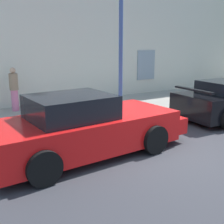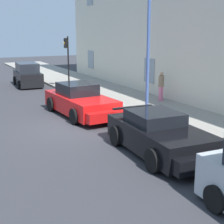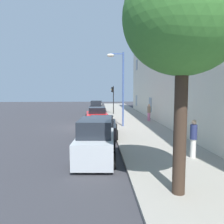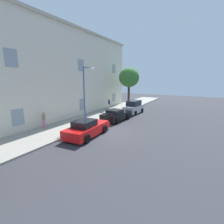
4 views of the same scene
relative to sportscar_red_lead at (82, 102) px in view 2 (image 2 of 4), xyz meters
The scene contains 8 objects.
ground_plane 2.10m from the sportscar_red_lead, 31.86° to the right, with size 80.00×80.00×0.00m, color #333338.
sidewalk 3.94m from the sportscar_red_lead, 64.24° to the left, with size 60.00×4.49×0.14m, color gray.
sportscar_red_lead is the anchor object (origin of this frame).
sportscar_yellow_flank 6.21m from the sportscar_red_lead, ahead, with size 4.72×2.39×1.39m.
hatchback_distant 10.23m from the sportscar_red_lead, behind, with size 3.92×2.00×1.71m.
traffic_light 7.81m from the sportscar_red_lead, 165.18° to the left, with size 0.22×0.36×3.51m.
street_lamp 4.73m from the sportscar_red_lead, 37.42° to the left, with size 0.44×1.42×6.16m.
pedestrian_strolling 5.14m from the sportscar_red_lead, 97.14° to the left, with size 0.46×0.46×1.67m.
Camera 2 is at (13.36, -5.02, 4.09)m, focal length 54.74 mm.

